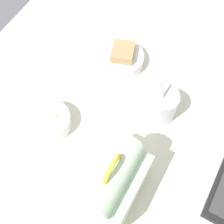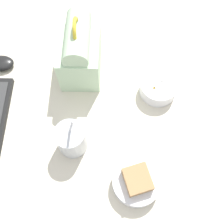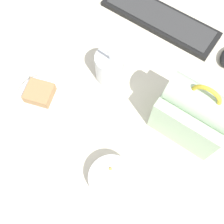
{
  "view_description": "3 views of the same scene",
  "coord_description": "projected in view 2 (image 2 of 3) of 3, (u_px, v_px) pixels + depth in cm",
  "views": [
    {
      "loc": [
        37.91,
        15.59,
        84.1
      ],
      "look_at": [
        1.74,
        -4.46,
        7.0
      ],
      "focal_mm": 50.0,
      "sensor_mm": 36.0,
      "label": 1
    },
    {
      "loc": [
        -32.97,
        -5.02,
        82.54
      ],
      "look_at": [
        1.74,
        -4.46,
        7.0
      ],
      "focal_mm": 45.0,
      "sensor_mm": 36.0,
      "label": 2
    },
    {
      "loc": [
        18.68,
        -28.87,
        78.08
      ],
      "look_at": [
        1.74,
        -4.46,
        7.0
      ],
      "focal_mm": 45.0,
      "sensor_mm": 36.0,
      "label": 3
    }
  ],
  "objects": [
    {
      "name": "desk_surface",
      "position": [
        98.0,
        125.0,
        0.88
      ],
      "size": [
        140.0,
        110.0,
        2.0
      ],
      "color": "beige",
      "rests_on": "ground"
    },
    {
      "name": "lunch_bag",
      "position": [
        80.0,
        52.0,
        0.87
      ],
      "size": [
        18.32,
        12.76,
        22.73
      ],
      "color": "#B7D6AD",
      "rests_on": "desk_surface"
    },
    {
      "name": "bento_bowl_snacks",
      "position": [
        158.0,
        88.0,
        0.89
      ],
      "size": [
        11.8,
        11.8,
        5.73
      ],
      "color": "silver",
      "rests_on": "desk_surface"
    },
    {
      "name": "soup_cup",
      "position": [
        71.0,
        139.0,
        0.79
      ],
      "size": [
        8.52,
        8.52,
        16.83
      ],
      "color": "silver",
      "rests_on": "desk_surface"
    },
    {
      "name": "bento_bowl_sandwich",
      "position": [
        137.0,
        182.0,
        0.77
      ],
      "size": [
        13.45,
        13.45,
        7.18
      ],
      "color": "silver",
      "rests_on": "desk_surface"
    },
    {
      "name": "computer_mouse",
      "position": [
        0.0,
        63.0,
        0.95
      ],
      "size": [
        6.17,
        9.0,
        2.9
      ],
      "color": "black",
      "rests_on": "desk_surface"
    }
  ]
}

